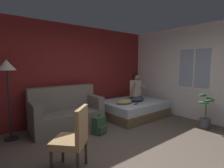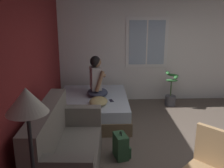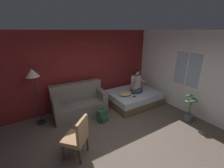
# 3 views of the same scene
# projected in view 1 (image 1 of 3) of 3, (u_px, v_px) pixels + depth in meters

# --- Properties ---
(ground_plane) EXTENTS (40.00, 40.00, 0.00)m
(ground_plane) POSITION_uv_depth(u_px,v_px,m) (137.00, 155.00, 3.08)
(ground_plane) COLOR brown
(wall_back_accent) EXTENTS (10.55, 0.16, 2.70)m
(wall_back_accent) POSITION_uv_depth(u_px,v_px,m) (69.00, 73.00, 4.98)
(wall_back_accent) COLOR maroon
(wall_back_accent) RESTS_ON ground
(wall_side_with_window) EXTENTS (0.19, 6.54, 2.70)m
(wall_side_with_window) POSITION_uv_depth(u_px,v_px,m) (210.00, 74.00, 4.72)
(wall_side_with_window) COLOR silver
(wall_side_with_window) RESTS_ON ground
(bed) EXTENTS (1.84, 1.49, 0.48)m
(bed) POSITION_uv_depth(u_px,v_px,m) (132.00, 109.00, 5.39)
(bed) COLOR brown
(bed) RESTS_ON ground
(couch) EXTENTS (1.74, 0.90, 1.04)m
(couch) POSITION_uv_depth(u_px,v_px,m) (66.00, 113.00, 4.39)
(couch) COLOR slate
(couch) RESTS_ON ground
(side_chair) EXTENTS (0.65, 0.65, 0.98)m
(side_chair) POSITION_uv_depth(u_px,v_px,m) (74.00, 137.00, 2.59)
(side_chair) COLOR #382D23
(side_chair) RESTS_ON ground
(person_seated) EXTENTS (0.60, 0.54, 0.88)m
(person_seated) POSITION_uv_depth(u_px,v_px,m) (136.00, 90.00, 5.31)
(person_seated) COLOR #383D51
(person_seated) RESTS_ON bed
(backpack) EXTENTS (0.34, 0.29, 0.46)m
(backpack) POSITION_uv_depth(u_px,v_px,m) (99.00, 125.00, 4.04)
(backpack) COLOR #2D5133
(backpack) RESTS_ON ground
(throw_pillow) EXTENTS (0.52, 0.41, 0.14)m
(throw_pillow) POSITION_uv_depth(u_px,v_px,m) (124.00, 101.00, 4.98)
(throw_pillow) COLOR tan
(throw_pillow) RESTS_ON bed
(cell_phone) EXTENTS (0.16, 0.11, 0.01)m
(cell_phone) POSITION_uv_depth(u_px,v_px,m) (136.00, 104.00, 4.92)
(cell_phone) COLOR black
(cell_phone) RESTS_ON bed
(floor_lamp) EXTENTS (0.36, 0.36, 1.70)m
(floor_lamp) POSITION_uv_depth(u_px,v_px,m) (7.00, 73.00, 3.58)
(floor_lamp) COLOR black
(floor_lamp) RESTS_ON ground
(potted_plant) EXTENTS (0.39, 0.37, 0.85)m
(potted_plant) POSITION_uv_depth(u_px,v_px,m) (205.00, 116.00, 4.38)
(potted_plant) COLOR #4C4C51
(potted_plant) RESTS_ON ground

